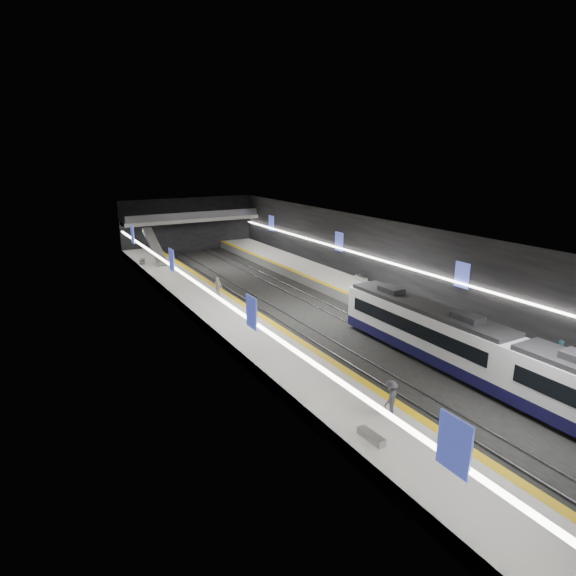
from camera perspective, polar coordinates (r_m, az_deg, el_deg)
ground at (r=44.32m, az=2.95°, el=-3.44°), size 70.00×70.00×0.00m
ceiling at (r=42.34m, az=3.10°, el=6.83°), size 20.00×70.00×0.04m
wall_left at (r=38.86m, az=-9.50°, el=-0.25°), size 0.04×70.00×8.00m
wall_right at (r=49.14m, az=12.92°, el=2.97°), size 0.04×70.00×8.00m
wall_back at (r=74.49m, az=-11.73°, el=7.38°), size 20.00×0.04×8.00m
platform_left at (r=40.83m, az=-5.98°, el=-4.49°), size 5.00×70.00×1.00m
tile_surface_left at (r=40.65m, az=-6.00°, el=-3.82°), size 5.00×70.00×0.02m
tactile_strip_left at (r=41.52m, az=-3.22°, el=-3.31°), size 0.60×70.00×0.02m
platform_right at (r=48.43m, az=10.47°, el=-1.37°), size 5.00×70.00×1.00m
tile_surface_right at (r=48.28m, az=10.50°, el=-0.79°), size 5.00×70.00×0.02m
tactile_strip_right at (r=46.94m, az=8.44°, el=-1.16°), size 0.60×70.00×0.02m
rails at (r=44.30m, az=2.95°, el=-3.36°), size 6.52×70.00×0.12m
train at (r=32.49m, az=25.28°, el=-8.31°), size 2.69×30.05×3.60m
ad_posters at (r=43.86m, az=2.33°, el=2.50°), size 19.94×53.50×2.20m
cove_light_left at (r=38.98m, az=-9.22°, el=-0.49°), size 0.25×68.60×0.12m
cove_light_right at (r=49.05m, az=12.73°, el=2.72°), size 0.25×68.60×0.12m
mezzanine_bridge at (r=72.40m, az=-11.26°, el=7.99°), size 20.00×3.00×1.50m
escalator at (r=64.10m, az=-15.52°, el=4.77°), size 1.20×7.50×3.92m
bench_left_near at (r=25.03m, az=9.83°, el=-16.97°), size 0.54×1.65×0.40m
bench_left_far at (r=63.70m, az=-16.89°, el=3.08°), size 1.10×2.13×0.50m
bench_right_near at (r=41.38m, az=22.24°, el=-4.32°), size 0.89×1.72×0.41m
bench_right_far at (r=53.23m, az=8.67°, el=1.13°), size 0.85×2.02×0.48m
passenger_right_a at (r=38.73m, az=21.71°, el=-4.67°), size 0.43×0.62×1.62m
passenger_right_b at (r=36.46m, az=29.54°, el=-6.76°), size 1.08×0.97×1.84m
passenger_left_a at (r=47.25m, az=-8.35°, el=0.14°), size 0.87×1.22×1.92m
passenger_left_b at (r=27.02m, az=12.08°, el=-12.58°), size 1.42×1.17×1.92m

